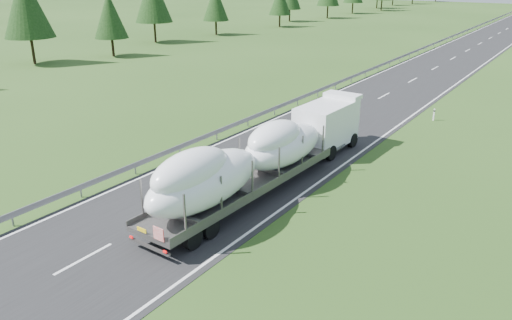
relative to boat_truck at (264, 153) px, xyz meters
The scene contains 4 objects.
ground 11.04m from the boat_truck, 102.77° to the right, with size 400.00×400.00×0.00m, color #264416.
road_surface 89.50m from the boat_truck, 91.53° to the left, with size 10.00×400.00×0.02m, color black.
guardrail 89.73m from the boat_truck, 94.92° to the left, with size 0.10×400.00×0.76m.
boat_truck is the anchor object (origin of this frame).
Camera 1 is at (16.61, -11.24, 11.72)m, focal length 35.00 mm.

